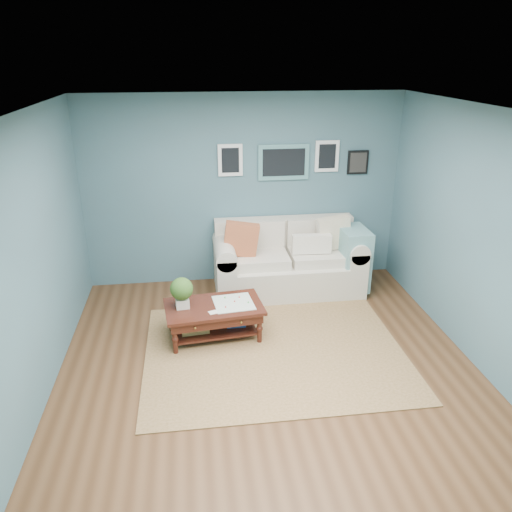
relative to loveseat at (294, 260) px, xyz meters
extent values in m
plane|color=brown|center=(-0.66, -2.03, -0.44)|extent=(5.00, 5.00, 0.00)
plane|color=white|center=(-0.66, -2.03, 2.26)|extent=(5.00, 5.00, 0.00)
cube|color=#405D66|center=(-0.66, 0.47, 0.91)|extent=(4.50, 0.02, 2.70)
cube|color=#405D66|center=(-0.66, -4.53, 0.91)|extent=(4.50, 0.02, 2.70)
cube|color=#405D66|center=(-2.91, -2.03, 0.91)|extent=(0.02, 5.00, 2.70)
cube|color=#405D66|center=(1.59, -2.03, 0.91)|extent=(0.02, 5.00, 2.70)
cube|color=teal|center=(-0.09, 0.45, 1.31)|extent=(0.72, 0.03, 0.50)
cube|color=black|center=(-0.09, 0.43, 1.31)|extent=(0.60, 0.01, 0.38)
cube|color=white|center=(-0.84, 0.45, 1.36)|extent=(0.34, 0.03, 0.44)
cube|color=white|center=(0.53, 0.45, 1.38)|extent=(0.34, 0.03, 0.44)
cube|color=black|center=(0.99, 0.45, 1.28)|extent=(0.30, 0.03, 0.34)
cube|color=brown|center=(-0.55, -1.60, -0.44)|extent=(2.92, 2.34, 0.01)
cube|color=beige|center=(-0.09, -0.04, -0.22)|extent=(1.53, 0.95, 0.45)
cube|color=beige|center=(-0.09, 0.33, 0.27)|extent=(2.01, 0.24, 0.52)
cube|color=beige|center=(-0.99, -0.04, -0.11)|extent=(0.26, 0.95, 0.67)
cube|color=beige|center=(0.80, -0.04, -0.11)|extent=(0.26, 0.95, 0.67)
cylinder|color=beige|center=(-0.99, -0.04, 0.23)|extent=(0.28, 0.95, 0.28)
cylinder|color=beige|center=(0.80, -0.04, 0.23)|extent=(0.28, 0.95, 0.28)
cube|color=beige|center=(-0.50, -0.10, 0.08)|extent=(0.78, 0.60, 0.14)
cube|color=beige|center=(0.32, -0.10, 0.08)|extent=(0.78, 0.60, 0.14)
cube|color=beige|center=(-0.50, 0.20, 0.35)|extent=(0.78, 0.13, 0.39)
cube|color=beige|center=(0.32, 0.20, 0.35)|extent=(0.78, 0.13, 0.39)
cube|color=#B64126|center=(-0.76, -0.09, 0.39)|extent=(0.52, 0.19, 0.51)
cube|color=#EFE4CE|center=(0.55, -0.02, 0.39)|extent=(0.51, 0.19, 0.50)
cube|color=beige|center=(0.21, -0.15, 0.29)|extent=(0.54, 0.13, 0.26)
cube|color=#6D9E9C|center=(0.80, -0.17, 0.05)|extent=(0.37, 0.59, 0.86)
cube|color=#36170E|center=(-1.20, -1.19, -0.04)|extent=(1.20, 0.78, 0.04)
cube|color=#36170E|center=(-1.20, -1.19, -0.11)|extent=(1.12, 0.70, 0.11)
cube|color=#36170E|center=(-1.20, -1.19, -0.34)|extent=(1.01, 0.59, 0.02)
sphere|color=gold|center=(-1.43, -1.52, -0.11)|extent=(0.03, 0.03, 0.03)
sphere|color=gold|center=(-0.91, -1.46, -0.11)|extent=(0.03, 0.03, 0.03)
cylinder|color=#36170E|center=(-1.66, -1.50, -0.25)|extent=(0.06, 0.06, 0.39)
cylinder|color=#36170E|center=(-0.69, -1.39, -0.25)|extent=(0.06, 0.06, 0.39)
cylinder|color=#36170E|center=(-1.72, -0.99, -0.25)|extent=(0.06, 0.06, 0.39)
cylinder|color=#36170E|center=(-0.74, -0.88, -0.25)|extent=(0.06, 0.06, 0.39)
cube|color=silver|center=(-1.57, -1.18, 0.04)|extent=(0.17, 0.17, 0.11)
sphere|color=#2E4F1F|center=(-1.57, -1.18, 0.22)|extent=(0.26, 0.26, 0.26)
cube|color=silver|center=(-0.97, -1.16, -0.01)|extent=(0.50, 0.50, 0.01)
cube|color=#9C824B|center=(-1.44, -1.21, -0.23)|extent=(0.34, 0.26, 0.19)
cube|color=#254F92|center=(-0.94, -1.14, -0.27)|extent=(0.24, 0.19, 0.11)
camera|label=1|loc=(-1.40, -6.41, 2.75)|focal=35.00mm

